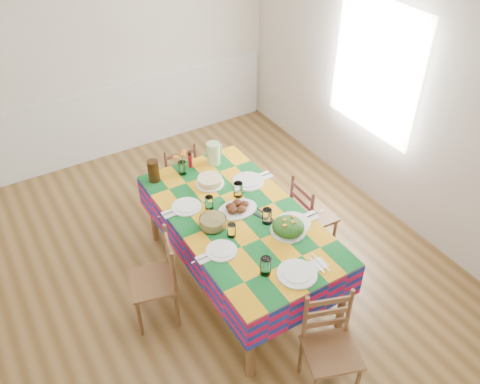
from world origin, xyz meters
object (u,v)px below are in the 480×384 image
at_px(green_pitcher, 213,153).
at_px(chair_left, 158,281).
at_px(meat_platter, 237,208).
at_px(chair_far, 178,176).
at_px(chair_near, 330,347).
at_px(tea_pitcher, 153,171).
at_px(dining_table, 239,224).
at_px(chair_right, 310,216).

relative_size(green_pitcher, chair_left, 0.26).
relative_size(meat_platter, chair_far, 0.43).
height_order(chair_near, chair_left, chair_near).
distance_m(meat_platter, chair_far, 1.27).
bearing_deg(meat_platter, tea_pitcher, 119.27).
height_order(dining_table, chair_right, chair_right).
distance_m(dining_table, green_pitcher, 0.88).
height_order(green_pitcher, chair_near, green_pitcher).
distance_m(chair_near, chair_far, 2.57).
bearing_deg(dining_table, meat_platter, 71.05).
xyz_separation_m(dining_table, chair_left, (-0.81, -0.01, -0.26)).
xyz_separation_m(dining_table, chair_far, (-0.00, 1.28, -0.28)).
relative_size(dining_table, green_pitcher, 8.90).
distance_m(dining_table, tea_pitcher, 0.98).
height_order(meat_platter, chair_right, chair_right).
distance_m(dining_table, chair_far, 1.31).
relative_size(meat_platter, chair_right, 0.42).
bearing_deg(chair_near, chair_far, 109.89).
xyz_separation_m(meat_platter, chair_far, (-0.03, 1.21, -0.39)).
height_order(chair_near, chair_far, chair_near).
height_order(meat_platter, chair_left, chair_left).
bearing_deg(tea_pitcher, chair_left, -114.22).
bearing_deg(green_pitcher, chair_far, 114.71).
bearing_deg(dining_table, chair_left, -179.25).
height_order(dining_table, chair_far, chair_far).
relative_size(chair_left, chair_right, 1.03).
bearing_deg(green_pitcher, chair_near, -95.17).
distance_m(chair_left, chair_right, 1.63).
bearing_deg(chair_near, dining_table, 110.16).
bearing_deg(green_pitcher, tea_pitcher, 176.65).
height_order(tea_pitcher, chair_right, tea_pitcher).
height_order(tea_pitcher, chair_near, tea_pitcher).
xyz_separation_m(green_pitcher, chair_near, (-0.19, -2.12, -0.46)).
bearing_deg(chair_right, chair_near, 150.48).
bearing_deg(green_pitcher, dining_table, -103.86).
bearing_deg(chair_right, dining_table, 92.50).
distance_m(chair_near, chair_left, 1.52).
xyz_separation_m(chair_far, chair_right, (0.82, -1.28, 0.00)).
xyz_separation_m(chair_near, chair_left, (-0.83, 1.27, -0.00)).
height_order(dining_table, meat_platter, meat_platter).
xyz_separation_m(green_pitcher, chair_far, (-0.21, 0.45, -0.48)).
distance_m(chair_far, chair_right, 1.52).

